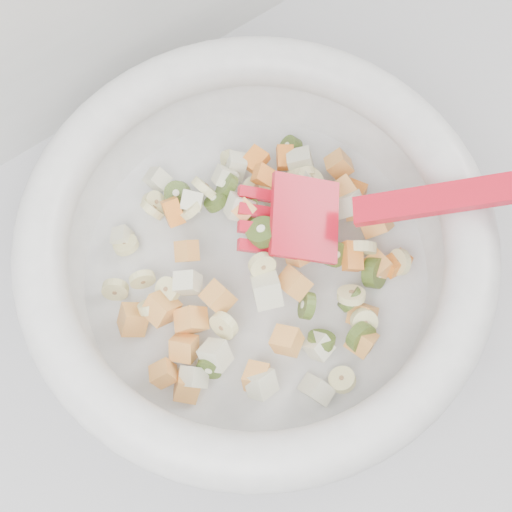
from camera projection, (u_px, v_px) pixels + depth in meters
counter at (196, 451)px, 1.04m from camera, size 2.00×0.60×0.90m
mixing_bowl at (257, 250)px, 0.61m from camera, size 0.48×0.40×0.17m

